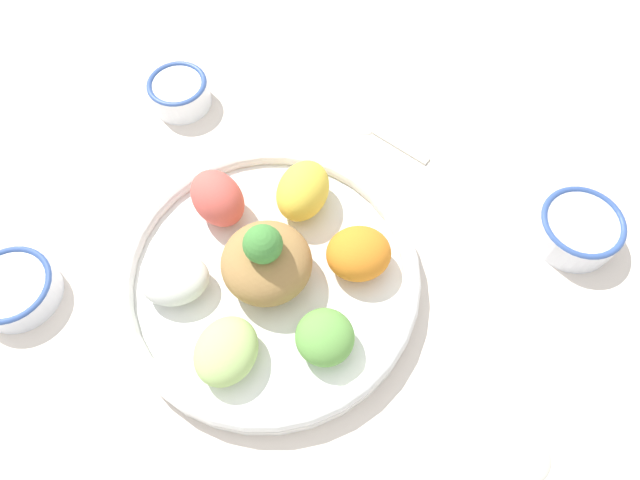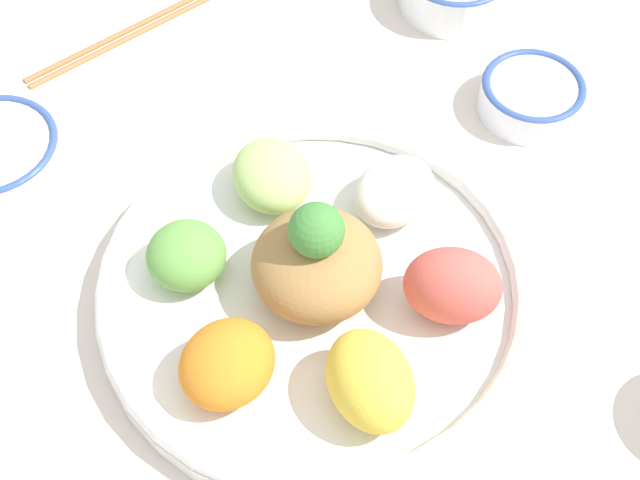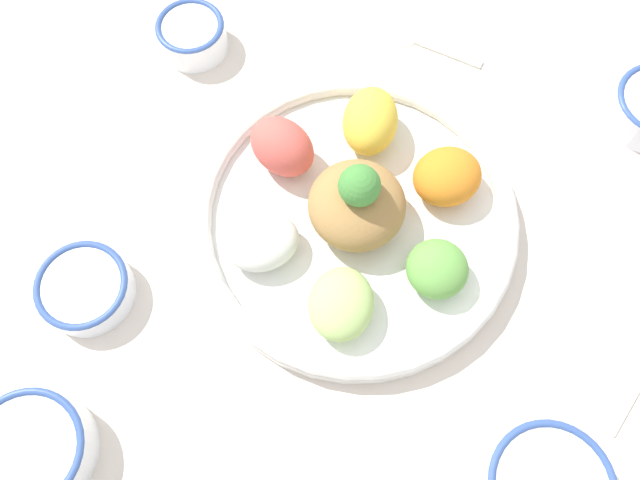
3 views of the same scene
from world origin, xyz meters
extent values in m
plane|color=silver|center=(0.00, 0.00, 0.00)|extent=(2.40, 2.40, 0.00)
cylinder|color=white|center=(-0.03, -0.01, 0.01)|extent=(0.35, 0.35, 0.02)
torus|color=white|center=(-0.03, -0.01, 0.03)|extent=(0.35, 0.35, 0.02)
ellipsoid|color=#6BAD4C|center=(-0.05, -0.11, 0.04)|extent=(0.07, 0.07, 0.05)
ellipsoid|color=orange|center=(0.05, -0.08, 0.05)|extent=(0.10, 0.10, 0.05)
ellipsoid|color=yellow|center=(0.07, 0.02, 0.05)|extent=(0.09, 0.08, 0.06)
ellipsoid|color=#E55B51|center=(0.00, 0.09, 0.05)|extent=(0.07, 0.09, 0.06)
ellipsoid|color=white|center=(-0.10, 0.06, 0.04)|extent=(0.10, 0.10, 0.04)
ellipsoid|color=#B7DB7A|center=(-0.12, -0.04, 0.04)|extent=(0.09, 0.08, 0.04)
ellipsoid|color=#AD7F47|center=(-0.03, -0.01, 0.05)|extent=(0.10, 0.10, 0.07)
sphere|color=#478E3D|center=(-0.03, -0.01, 0.10)|extent=(0.04, 0.04, 0.04)
cylinder|color=white|center=(-0.22, 0.21, 0.02)|extent=(0.10, 0.10, 0.03)
torus|color=#38569E|center=(-0.22, 0.21, 0.03)|extent=(0.10, 0.10, 0.01)
cylinder|color=maroon|center=(-0.22, 0.21, 0.03)|extent=(0.08, 0.08, 0.00)
cylinder|color=#9E6B3D|center=(-0.36, -0.17, 0.00)|extent=(0.14, 0.20, 0.01)
cylinder|color=#9E6B3D|center=(-0.35, -0.17, 0.00)|extent=(0.14, 0.20, 0.01)
camera|label=1|loc=(-0.18, -0.21, 0.58)|focal=30.00mm
camera|label=2|loc=(0.35, -0.03, 0.62)|focal=50.00mm
camera|label=3|loc=(-0.28, -0.09, 0.63)|focal=35.00mm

